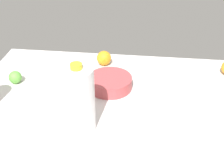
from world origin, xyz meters
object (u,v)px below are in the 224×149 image
at_px(milk_jug, 78,99).
at_px(egg_carton, 183,106).
at_px(lime_beside_bowl, 15,77).
at_px(orange_near_front, 104,58).
at_px(mixing_bowl, 110,83).

height_order(milk_jug, egg_carton, milk_jug).
bearing_deg(lime_beside_bowl, milk_jug, -37.49).
bearing_deg(orange_near_front, mixing_bowl, -75.00).
height_order(mixing_bowl, egg_carton, egg_carton).
bearing_deg(milk_jug, mixing_bowl, 75.11).
relative_size(mixing_bowl, egg_carton, 0.59).
xyz_separation_m(mixing_bowl, egg_carton, (0.30, -0.14, 0.00)).
distance_m(mixing_bowl, egg_carton, 0.33).
bearing_deg(milk_jug, orange_near_front, 87.82).
distance_m(egg_carton, lime_beside_bowl, 0.74).
bearing_deg(lime_beside_bowl, orange_near_front, 30.54).
height_order(mixing_bowl, milk_jug, milk_jug).
xyz_separation_m(egg_carton, orange_near_front, (-0.36, 0.35, 0.00)).
relative_size(milk_jug, lime_beside_bowl, 4.60).
height_order(mixing_bowl, orange_near_front, orange_near_front).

